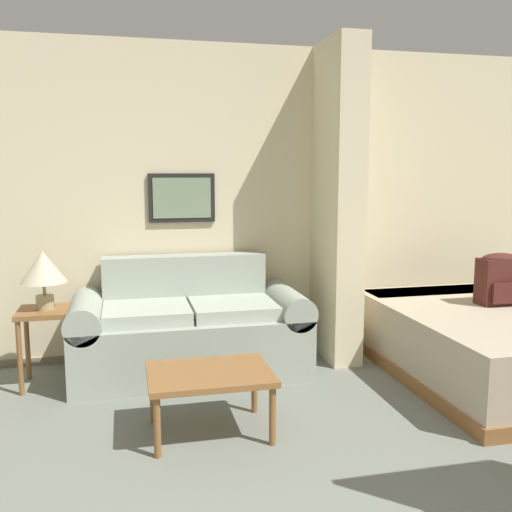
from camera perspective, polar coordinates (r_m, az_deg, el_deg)
name	(u,v)px	position (r m, az deg, el deg)	size (l,w,h in m)	color
wall_back	(203,203)	(4.87, -5.31, 5.29)	(7.77, 0.16, 2.60)	beige
wall_partition_pillar	(337,203)	(4.76, 8.13, 5.24)	(0.24, 0.65, 2.60)	beige
couch	(190,330)	(4.52, -6.66, -7.34)	(1.81, 0.84, 0.88)	#99A393
coffee_table	(210,378)	(3.47, -4.65, -12.10)	(0.73, 0.54, 0.39)	brown
side_table	(46,324)	(4.45, -20.24, -6.44)	(0.39, 0.39, 0.57)	brown
table_lamp	(43,269)	(4.36, -20.51, -1.23)	(0.33, 0.33, 0.43)	tan
bed	(502,341)	(4.84, 23.38, -7.80)	(1.70, 2.01, 0.52)	brown
backpack	(499,278)	(4.88, 23.14, -2.04)	(0.32, 0.20, 0.41)	#471E19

